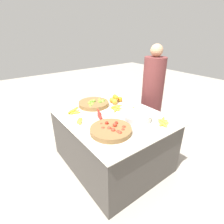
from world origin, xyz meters
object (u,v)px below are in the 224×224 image
at_px(lime_bowl, 94,104).
at_px(vendor_person, 152,97).
at_px(metal_bowl, 137,117).
at_px(price_sign, 99,115).
at_px(tomato_basket, 111,130).

height_order(lime_bowl, vendor_person, vendor_person).
bearing_deg(vendor_person, metal_bowl, -59.91).
bearing_deg(lime_bowl, vendor_person, 77.15).
xyz_separation_m(metal_bowl, price_sign, (-0.29, -0.34, 0.01)).
bearing_deg(price_sign, lime_bowl, 172.30).
distance_m(tomato_basket, vendor_person, 1.32).
height_order(tomato_basket, price_sign, price_sign).
distance_m(metal_bowl, vendor_person, 0.93).
bearing_deg(metal_bowl, lime_bowl, -165.83).
distance_m(metal_bowl, price_sign, 0.45).
distance_m(price_sign, vendor_person, 1.16).
xyz_separation_m(lime_bowl, vendor_person, (0.22, 0.98, -0.05)).
xyz_separation_m(tomato_basket, vendor_person, (-0.50, 1.22, -0.05)).
height_order(metal_bowl, price_sign, price_sign).
xyz_separation_m(price_sign, vendor_person, (-0.18, 1.15, -0.07)).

